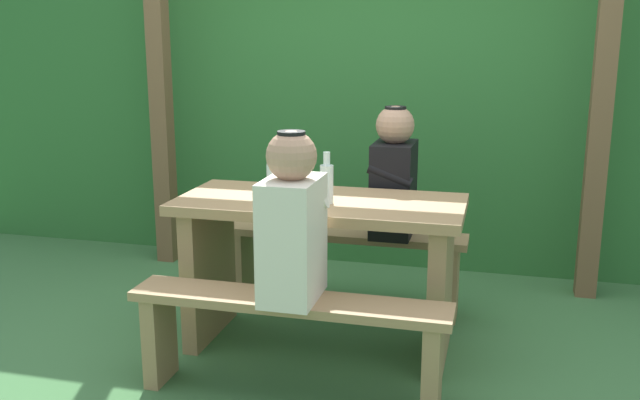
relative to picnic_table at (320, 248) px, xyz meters
The scene contains 12 objects.
ground_plane 0.52m from the picnic_table, ahead, with size 12.00×12.00×0.00m, color #3E703E.
hedge_backdrop 1.82m from the picnic_table, 90.00° to the left, with size 6.40×0.75×2.06m, color #2D682E.
pergola_post_left 1.85m from the picnic_table, 141.54° to the left, with size 0.12×0.12×2.06m, color brown.
pergola_post_right 1.85m from the picnic_table, 38.46° to the left, with size 0.12×0.12×2.06m, color brown.
picnic_table is the anchor object (origin of this frame).
bench_near 0.57m from the picnic_table, 90.00° to the right, with size 1.40×0.24×0.46m.
bench_far 0.57m from the picnic_table, 90.00° to the left, with size 1.40×0.24×0.46m.
person_white_shirt 0.60m from the picnic_table, 88.01° to the right, with size 0.25×0.35×0.72m.
person_black_coat 0.66m from the picnic_table, 62.24° to the left, with size 0.25×0.35×0.72m.
drinking_glass 0.32m from the picnic_table, 150.30° to the right, with size 0.07×0.07×0.08m, color silver.
bottle_left 0.36m from the picnic_table, 54.02° to the right, with size 0.06×0.06×0.25m.
bottle_right 0.42m from the picnic_table, 165.61° to the right, with size 0.06×0.06×0.25m.
Camera 1 is at (0.84, -3.27, 1.57)m, focal length 39.82 mm.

